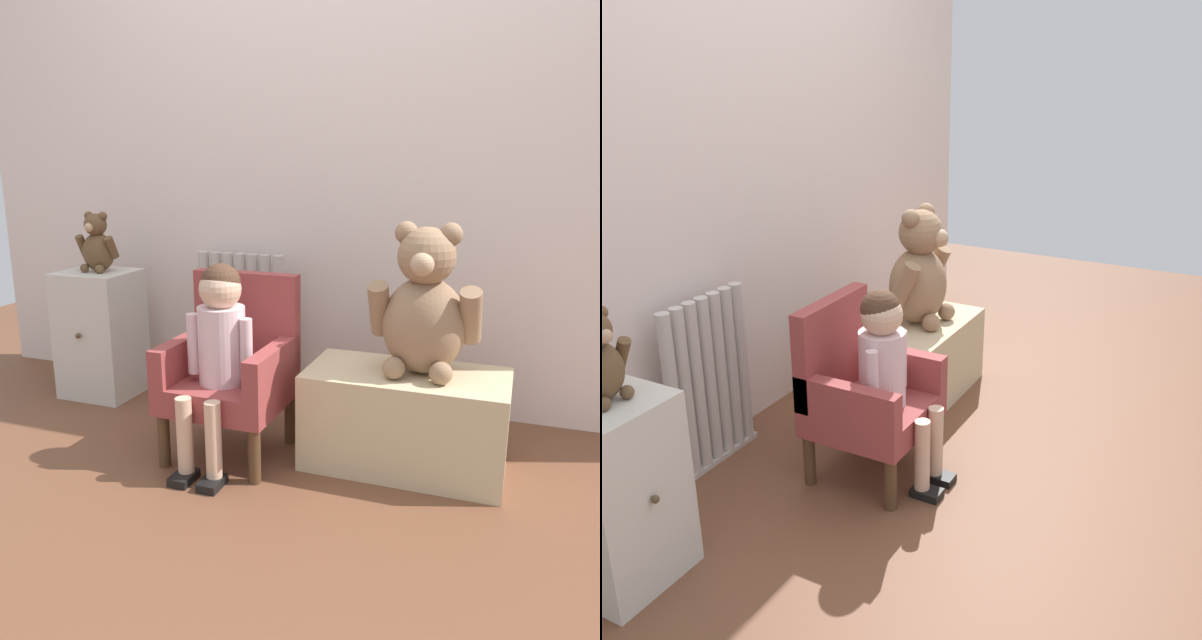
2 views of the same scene
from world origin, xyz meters
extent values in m
plane|color=brown|center=(0.00, 0.00, 0.00)|extent=(6.00, 6.00, 0.00)
cube|color=silver|center=(0.00, 1.08, 1.20)|extent=(3.80, 0.05, 2.40)
cylinder|color=beige|center=(-0.65, 0.96, 0.35)|extent=(0.05, 0.05, 0.65)
cylinder|color=beige|center=(-0.59, 0.96, 0.35)|extent=(0.05, 0.05, 0.65)
cylinder|color=beige|center=(-0.53, 0.96, 0.35)|extent=(0.05, 0.05, 0.65)
cylinder|color=beige|center=(-0.47, 0.96, 0.35)|extent=(0.05, 0.05, 0.65)
cylinder|color=beige|center=(-0.41, 0.96, 0.35)|extent=(0.05, 0.05, 0.65)
cylinder|color=beige|center=(-0.34, 0.96, 0.35)|extent=(0.05, 0.05, 0.65)
cylinder|color=beige|center=(-0.28, 0.96, 0.35)|extent=(0.05, 0.05, 0.65)
cube|color=beige|center=(-0.47, 0.96, 0.01)|extent=(0.43, 0.05, 0.02)
cube|color=beige|center=(-1.10, 0.75, 0.29)|extent=(0.33, 0.30, 0.59)
sphere|color=#4C3823|center=(-1.10, 0.59, 0.32)|extent=(0.02, 0.02, 0.02)
cube|color=brown|center=(-0.25, 0.37, 0.25)|extent=(0.42, 0.40, 0.10)
cube|color=brown|center=(-0.25, 0.54, 0.48)|extent=(0.42, 0.06, 0.37)
cube|color=brown|center=(-0.43, 0.37, 0.37)|extent=(0.06, 0.40, 0.14)
cube|color=brown|center=(-0.07, 0.37, 0.37)|extent=(0.06, 0.40, 0.14)
cylinder|color=#4C331E|center=(-0.43, 0.20, 0.10)|extent=(0.04, 0.04, 0.20)
cylinder|color=#4C331E|center=(-0.07, 0.20, 0.10)|extent=(0.04, 0.04, 0.20)
cylinder|color=#4C331E|center=(-0.43, 0.54, 0.10)|extent=(0.04, 0.04, 0.20)
cylinder|color=#4C331E|center=(-0.07, 0.54, 0.10)|extent=(0.04, 0.04, 0.20)
cylinder|color=beige|center=(-0.25, 0.33, 0.44)|extent=(0.17, 0.17, 0.28)
sphere|color=#D8AD8E|center=(-0.25, 0.33, 0.64)|extent=(0.15, 0.15, 0.15)
sphere|color=#472D1E|center=(-0.25, 0.34, 0.66)|extent=(0.14, 0.14, 0.14)
cylinder|color=#D8AD8E|center=(-0.30, 0.14, 0.17)|extent=(0.06, 0.06, 0.27)
cube|color=black|center=(-0.30, 0.12, 0.01)|extent=(0.07, 0.11, 0.03)
cylinder|color=#D8AD8E|center=(-0.19, 0.14, 0.17)|extent=(0.06, 0.06, 0.27)
cube|color=black|center=(-0.19, 0.12, 0.01)|extent=(0.07, 0.11, 0.03)
cylinder|color=beige|center=(-0.35, 0.31, 0.44)|extent=(0.04, 0.04, 0.22)
cylinder|color=beige|center=(-0.14, 0.31, 0.44)|extent=(0.04, 0.04, 0.22)
cube|color=#C9B389|center=(0.39, 0.51, 0.18)|extent=(0.71, 0.37, 0.35)
ellipsoid|color=#926F51|center=(0.43, 0.53, 0.52)|extent=(0.29, 0.25, 0.34)
sphere|color=#926F51|center=(0.43, 0.52, 0.77)|extent=(0.20, 0.20, 0.20)
sphere|color=tan|center=(0.43, 0.43, 0.75)|extent=(0.08, 0.08, 0.08)
sphere|color=#926F51|center=(0.36, 0.53, 0.84)|extent=(0.08, 0.08, 0.08)
sphere|color=#926F51|center=(0.51, 0.53, 0.84)|extent=(0.08, 0.08, 0.08)
cylinder|color=#926F51|center=(0.28, 0.52, 0.58)|extent=(0.07, 0.15, 0.21)
cylinder|color=#926F51|center=(0.59, 0.52, 0.58)|extent=(0.07, 0.15, 0.21)
sphere|color=#926F51|center=(0.35, 0.43, 0.39)|extent=(0.08, 0.08, 0.08)
sphere|color=#926F51|center=(0.51, 0.43, 0.39)|extent=(0.08, 0.08, 0.08)
ellipsoid|color=brown|center=(-1.08, 0.76, 0.68)|extent=(0.15, 0.13, 0.17)
sphere|color=brown|center=(-1.08, 0.75, 0.80)|extent=(0.10, 0.10, 0.10)
sphere|color=tan|center=(-1.08, 0.71, 0.79)|extent=(0.04, 0.04, 0.04)
sphere|color=brown|center=(-1.12, 0.76, 0.84)|extent=(0.04, 0.04, 0.04)
sphere|color=brown|center=(-1.05, 0.76, 0.84)|extent=(0.04, 0.04, 0.04)
cylinder|color=brown|center=(-1.16, 0.75, 0.70)|extent=(0.04, 0.08, 0.11)
cylinder|color=brown|center=(-1.00, 0.75, 0.70)|extent=(0.04, 0.08, 0.11)
sphere|color=brown|center=(-1.12, 0.70, 0.61)|extent=(0.04, 0.04, 0.04)
sphere|color=brown|center=(-1.04, 0.70, 0.61)|extent=(0.04, 0.04, 0.04)
camera|label=1|loc=(0.75, -1.57, 1.07)|focal=35.00mm
camera|label=2|loc=(-2.26, -0.82, 1.51)|focal=40.00mm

